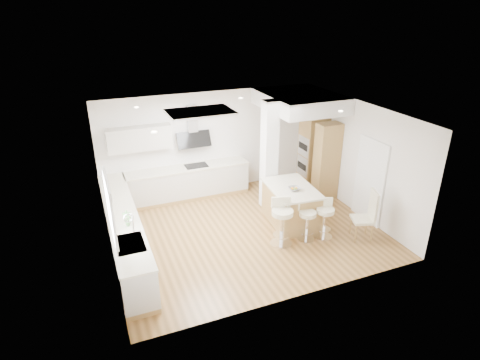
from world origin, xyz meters
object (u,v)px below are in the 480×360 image
peninsula (291,205)px  dining_chair (368,213)px  bar_stool_b (307,219)px  bar_stool_a (282,220)px  bar_stool_c (325,217)px

peninsula → dining_chair: dining_chair is taller
bar_stool_b → bar_stool_a: bearing=175.2°
peninsula → bar_stool_c: bearing=-61.3°
bar_stool_b → bar_stool_c: size_ratio=0.97×
dining_chair → peninsula: bearing=153.7°
bar_stool_b → bar_stool_c: (0.43, -0.06, 0.01)m
bar_stool_a → bar_stool_b: bearing=10.6°
peninsula → bar_stool_b: 0.82m
bar_stool_b → bar_stool_c: bearing=-8.8°
bar_stool_b → dining_chair: 1.37m
bar_stool_c → dining_chair: bearing=-3.9°
bar_stool_a → bar_stool_c: bearing=9.0°
bar_stool_c → bar_stool_a: bearing=-164.0°
bar_stool_a → bar_stool_b: bar_stool_a is taller
bar_stool_b → dining_chair: bearing=-20.9°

